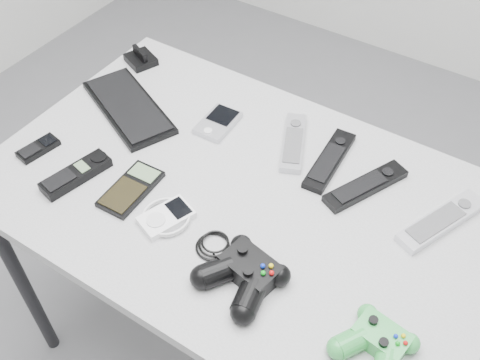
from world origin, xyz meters
The scene contains 15 objects.
floor centered at (0.00, 0.00, 0.00)m, with size 3.50×3.50×0.00m, color slate.
desk centered at (0.02, -0.03, 0.68)m, with size 1.11×0.71×0.74m.
pda_keyboard centered at (-0.37, 0.05, 0.75)m, with size 0.30×0.13×0.02m, color black.
dock_bracket centered at (-0.47, 0.22, 0.76)m, with size 0.08×0.07×0.04m, color black.
pda centered at (-0.15, 0.12, 0.75)m, with size 0.07×0.12×0.02m, color #ABACB3.
remote_silver_a centered at (0.04, 0.16, 0.75)m, with size 0.05×0.19×0.02m, color #ABACB3.
remote_black_a centered at (0.24, 0.12, 0.75)m, with size 0.05×0.21×0.02m, color black.
remote_black_b centered at (0.14, 0.15, 0.75)m, with size 0.05×0.20×0.02m, color black.
remote_silver_b centered at (0.41, 0.12, 0.75)m, with size 0.05×0.22×0.02m, color silver.
mobile_phone centered at (-0.45, -0.18, 0.75)m, with size 0.04×0.10×0.02m, color black.
cordless_handset centered at (-0.31, -0.20, 0.75)m, with size 0.05×0.16×0.03m, color black.
calculator centered at (-0.18, -0.16, 0.75)m, with size 0.08×0.15×0.02m, color black.
mp3_player centered at (-0.07, -0.18, 0.75)m, with size 0.10×0.11×0.02m, color white.
controller_black centered at (0.15, -0.22, 0.77)m, with size 0.26×0.16×0.05m, color black, non-canonical shape.
controller_green centered at (0.41, -0.21, 0.76)m, with size 0.13×0.14×0.04m, color green, non-canonical shape.
Camera 1 is at (0.46, -0.72, 1.65)m, focal length 42.00 mm.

